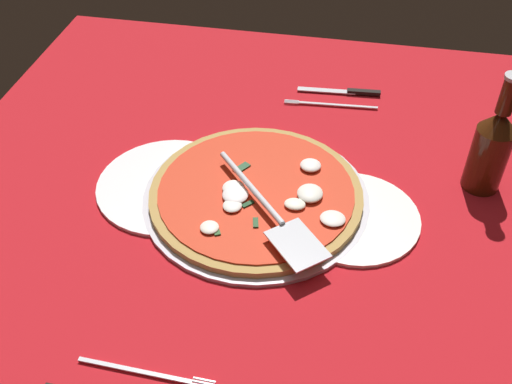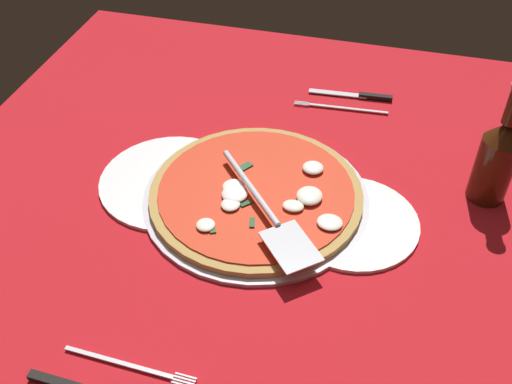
{
  "view_description": "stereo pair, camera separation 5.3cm",
  "coord_description": "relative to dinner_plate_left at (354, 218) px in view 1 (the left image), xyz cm",
  "views": [
    {
      "loc": [
        -14.94,
        75.99,
        70.68
      ],
      "look_at": [
        -0.62,
        1.77,
        2.13
      ],
      "focal_mm": 42.37,
      "sensor_mm": 36.0,
      "label": 1
    },
    {
      "loc": [
        -20.12,
        74.8,
        70.68
      ],
      "look_at": [
        -0.62,
        1.77,
        2.13
      ],
      "focal_mm": 42.37,
      "sensor_mm": 36.0,
      "label": 2
    }
  ],
  "objects": [
    {
      "name": "dinner_plate_right",
      "position": [
        32.38,
        -1.89,
        0.0
      ],
      "size": [
        25.0,
        25.0,
        1.0
      ],
      "primitive_type": "cylinder",
      "color": "white",
      "rests_on": "ground_plane"
    },
    {
      "name": "checker_pattern",
      "position": [
        17.34,
        -3.24,
        -0.55
      ],
      "size": [
        115.1,
        115.1,
        0.1
      ],
      "color": "silver",
      "rests_on": "ground_plane"
    },
    {
      "name": "dinner_plate_left",
      "position": [
        0.0,
        0.0,
        0.0
      ],
      "size": [
        21.83,
        21.83,
        1.0
      ],
      "primitive_type": "cylinder",
      "color": "white",
      "rests_on": "ground_plane"
    },
    {
      "name": "beer_bottle",
      "position": [
        -21.05,
        -12.6,
        8.1
      ],
      "size": [
        6.42,
        6.42,
        22.43
      ],
      "color": "#3F1E0B",
      "rests_on": "ground_plane"
    },
    {
      "name": "place_setting_near",
      "position": [
        5.53,
        -34.85,
        -0.15
      ],
      "size": [
        21.49,
        12.68,
        1.4
      ],
      "rotation": [
        0.0,
        0.0,
        0.06
      ],
      "color": "white",
      "rests_on": "ground_plane"
    },
    {
      "name": "pizza",
      "position": [
        16.5,
        -1.39,
        1.33
      ],
      "size": [
        36.22,
        36.22,
        2.83
      ],
      "color": "#B38C47",
      "rests_on": "pizza_pan"
    },
    {
      "name": "pizza_pan",
      "position": [
        16.71,
        -1.48,
        0.02
      ],
      "size": [
        38.52,
        38.52,
        1.03
      ],
      "primitive_type": "cylinder",
      "color": "silver",
      "rests_on": "ground_plane"
    },
    {
      "name": "pizza_server",
      "position": [
        13.07,
        5.15,
        3.7
      ],
      "size": [
        21.96,
        24.55,
        1.0
      ],
      "rotation": [
        0.0,
        0.0,
        2.28
      ],
      "color": "silver",
      "rests_on": "pizza"
    },
    {
      "name": "ground_plane",
      "position": [
        17.34,
        -3.24,
        -1.0
      ],
      "size": [
        115.1,
        115.1,
        0.8
      ],
      "primitive_type": "cube",
      "color": "#B5161D"
    }
  ]
}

